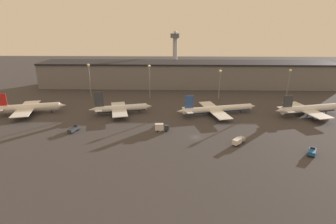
% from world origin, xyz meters
% --- Properties ---
extents(ground, '(600.00, 600.00, 0.00)m').
position_xyz_m(ground, '(0.00, 0.00, 0.00)').
color(ground, '#383538').
extents(terminal_building, '(233.70, 29.40, 19.83)m').
position_xyz_m(terminal_building, '(0.00, 101.71, 9.95)').
color(terminal_building, slate).
rests_on(terminal_building, ground).
extents(airplane_0, '(40.47, 31.78, 12.76)m').
position_xyz_m(airplane_0, '(-93.17, 29.78, 3.66)').
color(airplane_0, silver).
rests_on(airplane_0, ground).
extents(airplane_1, '(35.78, 28.44, 13.76)m').
position_xyz_m(airplane_1, '(-40.53, 31.08, 3.32)').
color(airplane_1, silver).
rests_on(airplane_1, ground).
extents(airplane_2, '(47.22, 33.07, 12.13)m').
position_xyz_m(airplane_2, '(14.39, 31.75, 3.11)').
color(airplane_2, white).
rests_on(airplane_2, ground).
extents(airplane_3, '(41.97, 31.53, 12.61)m').
position_xyz_m(airplane_3, '(65.58, 31.48, 3.67)').
color(airplane_3, silver).
rests_on(airplane_3, ground).
extents(service_vehicle_0, '(5.00, 5.93, 2.95)m').
position_xyz_m(service_vehicle_0, '(44.90, -15.87, 1.39)').
color(service_vehicle_0, '#195199').
rests_on(service_vehicle_0, ground).
extents(service_vehicle_1, '(4.18, 7.13, 2.79)m').
position_xyz_m(service_vehicle_1, '(-58.12, 5.13, 1.32)').
color(service_vehicle_1, '#282D38').
rests_on(service_vehicle_1, ground).
extents(service_vehicle_2, '(6.74, 7.09, 2.83)m').
position_xyz_m(service_vehicle_2, '(17.92, -6.83, 1.63)').
color(service_vehicle_2, '#9EA3A8').
rests_on(service_vehicle_2, ground).
extents(service_vehicle_3, '(6.67, 2.77, 3.85)m').
position_xyz_m(service_vehicle_3, '(-16.06, 6.51, 2.11)').
color(service_vehicle_3, '#282D38').
rests_on(service_vehicle_3, ground).
extents(lamp_post_0, '(1.80, 1.80, 23.88)m').
position_xyz_m(lamp_post_0, '(-67.34, 63.14, 15.29)').
color(lamp_post_0, slate).
rests_on(lamp_post_0, ground).
extents(lamp_post_1, '(1.80, 1.80, 23.36)m').
position_xyz_m(lamp_post_1, '(-26.73, 63.14, 14.99)').
color(lamp_post_1, slate).
rests_on(lamp_post_1, ground).
extents(lamp_post_2, '(1.80, 1.80, 20.27)m').
position_xyz_m(lamp_post_2, '(20.35, 63.14, 13.26)').
color(lamp_post_2, slate).
rests_on(lamp_post_2, ground).
extents(lamp_post_3, '(1.80, 1.80, 20.95)m').
position_xyz_m(lamp_post_3, '(66.20, 63.14, 13.64)').
color(lamp_post_3, slate).
rests_on(lamp_post_3, ground).
extents(control_tower, '(9.00, 9.00, 42.68)m').
position_xyz_m(control_tower, '(-9.57, 147.65, 24.80)').
color(control_tower, '#99999E').
rests_on(control_tower, ground).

